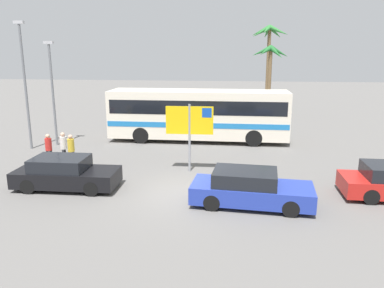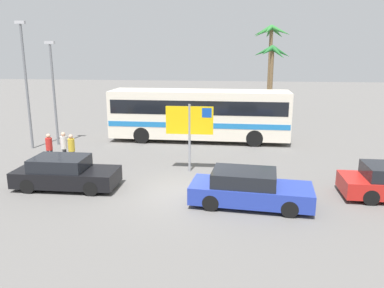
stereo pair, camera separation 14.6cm
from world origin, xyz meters
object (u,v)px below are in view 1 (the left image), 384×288
(bus_front_coach, at_px, (198,113))
(pedestrian_by_bus, at_px, (63,146))
(ferry_sign, at_px, (191,123))
(car_blue, at_px, (250,189))
(car_black, at_px, (65,173))
(pedestrian_crossing_lot, at_px, (49,147))
(pedestrian_near_sign, at_px, (71,148))

(bus_front_coach, bearing_deg, pedestrian_by_bus, -135.55)
(ferry_sign, bearing_deg, bus_front_coach, 91.11)
(car_blue, bearing_deg, car_black, 177.59)
(pedestrian_crossing_lot, bearing_deg, pedestrian_by_bus, 59.85)
(bus_front_coach, height_order, car_black, bus_front_coach)
(car_black, distance_m, pedestrian_crossing_lot, 3.75)
(pedestrian_by_bus, bearing_deg, bus_front_coach, -141.68)
(car_blue, xyz_separation_m, pedestrian_crossing_lot, (-9.75, 3.94, 0.30))
(pedestrian_by_bus, distance_m, pedestrian_near_sign, 0.72)
(car_black, height_order, pedestrian_crossing_lot, pedestrian_crossing_lot)
(ferry_sign, xyz_separation_m, pedestrian_by_bus, (-6.45, 0.41, -1.36))
(car_blue, xyz_separation_m, pedestrian_near_sign, (-8.52, 3.80, 0.32))
(car_blue, bearing_deg, pedestrian_by_bus, 159.80)
(car_blue, bearing_deg, bus_front_coach, 110.52)
(bus_front_coach, height_order, car_blue, bus_front_coach)
(bus_front_coach, bearing_deg, ferry_sign, -87.60)
(car_black, relative_size, pedestrian_crossing_lot, 2.65)
(ferry_sign, bearing_deg, pedestrian_by_bus, 175.11)
(car_black, bearing_deg, pedestrian_near_sign, 107.95)
(car_blue, height_order, pedestrian_crossing_lot, pedestrian_crossing_lot)
(bus_front_coach, xyz_separation_m, ferry_sign, (0.27, -6.47, 0.54))
(car_black, relative_size, car_blue, 0.93)
(car_black, bearing_deg, pedestrian_crossing_lot, 125.34)
(car_blue, bearing_deg, ferry_sign, 129.49)
(bus_front_coach, distance_m, car_black, 10.48)
(pedestrian_by_bus, bearing_deg, car_blue, 149.01)
(ferry_sign, distance_m, car_blue, 4.94)
(pedestrian_near_sign, xyz_separation_m, pedestrian_crossing_lot, (-1.23, 0.14, -0.02))
(bus_front_coach, xyz_separation_m, car_blue, (2.92, -10.28, -1.15))
(car_black, bearing_deg, car_blue, -8.08)
(pedestrian_crossing_lot, bearing_deg, car_black, -16.78)
(pedestrian_near_sign, bearing_deg, ferry_sign, 104.72)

